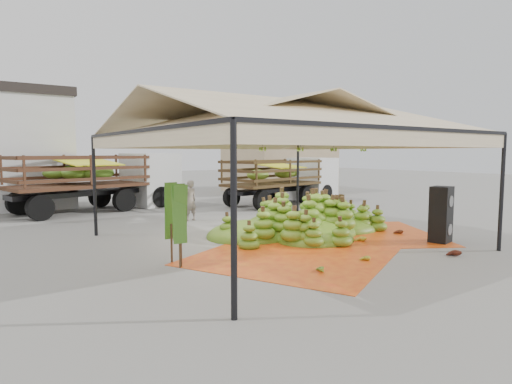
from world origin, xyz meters
TOP-DOWN VIEW (x-y plane):
  - ground at (0.00, 0.00)m, footprint 90.00×90.00m
  - canopy_tent at (0.00, 0.00)m, footprint 8.10×8.10m
  - building_tan at (10.00, 13.00)m, footprint 6.30×5.30m
  - tarp_left at (-0.65, -1.39)m, footprint 6.00×5.91m
  - tarp_right at (2.95, -0.47)m, footprint 5.64×5.72m
  - banana_heap at (1.46, 0.80)m, footprint 6.19×5.14m
  - hand_yellow_a at (1.84, -1.27)m, footprint 0.57×0.52m
  - hand_yellow_b at (0.29, -2.77)m, footprint 0.39×0.32m
  - hand_red_a at (2.42, -3.70)m, footprint 0.52×0.45m
  - hand_red_b at (3.70, -1.13)m, footprint 0.45×0.38m
  - hand_green at (-1.21, -2.80)m, footprint 0.49×0.47m
  - hanging_bunches at (2.55, 1.29)m, footprint 4.74×0.24m
  - speaker_stack at (3.70, -2.54)m, footprint 0.67×0.62m
  - banana_leaves at (-3.26, -0.46)m, footprint 0.96×1.36m
  - vendor at (-0.38, 4.95)m, footprint 0.61×0.46m
  - truck_left at (-2.12, 9.85)m, footprint 7.58×3.99m
  - truck_right at (6.04, 7.24)m, footprint 6.82×3.44m

SIDE VIEW (x-z plane):
  - ground at x=0.00m, z-range 0.00..0.00m
  - banana_leaves at x=-3.26m, z-range -1.85..1.85m
  - tarp_right at x=2.95m, z-range 0.00..0.01m
  - tarp_left at x=-0.65m, z-range 0.00..0.01m
  - hand_yellow_b at x=0.29m, z-range 0.00..0.17m
  - hand_green at x=-1.21m, z-range 0.00..0.17m
  - hand_red_b at x=3.70m, z-range 0.00..0.19m
  - hand_red_a at x=2.42m, z-range 0.00..0.21m
  - hand_yellow_a at x=1.84m, z-range 0.00..0.21m
  - banana_heap at x=1.46m, z-range 0.00..1.30m
  - vendor at x=-0.38m, z-range 0.00..1.51m
  - speaker_stack at x=3.70m, z-range 0.00..1.58m
  - truck_right at x=6.04m, z-range 0.26..2.49m
  - truck_left at x=-2.12m, z-range 0.29..2.77m
  - building_tan at x=10.00m, z-range 0.02..4.12m
  - hanging_bunches at x=2.55m, z-range 2.52..2.72m
  - canopy_tent at x=0.00m, z-range 1.30..5.30m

